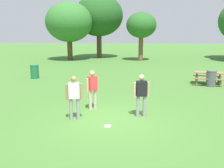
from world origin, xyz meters
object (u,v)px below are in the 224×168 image
Objects in this scene: tree_tall_left at (69,22)px; frisbee at (108,126)px; picnic_table_near at (208,75)px; trash_can_beside_table at (211,78)px; person_thrower at (141,93)px; tree_broad_center at (99,16)px; person_catcher at (74,95)px; tree_far_right at (141,26)px; trash_can_further_along at (35,72)px; person_bystander at (92,87)px.

frisbee is at bearing -72.07° from tree_tall_left.
picnic_table_near is 2.01× the size of trash_can_beside_table.
tree_broad_center is (-4.62, 21.37, 4.04)m from person_thrower.
person_thrower and person_catcher have the same top height.
person_thrower is at bearing -77.80° from tree_broad_center.
person_catcher is 1.71× the size of trash_can_beside_table.
tree_broad_center is at bearing 119.71° from trash_can_beside_table.
frisbee is (1.29, -0.59, -0.93)m from person_catcher.
person_thrower is at bearing -123.67° from picnic_table_near.
tree_broad_center is (-8.84, 15.03, 4.41)m from picnic_table_near.
tree_tall_left is at bearing 104.89° from person_catcher.
person_catcher reaches higher than frisbee.
tree_far_right is at bearing 85.60° from frisbee.
trash_can_beside_table is at bearing 43.51° from person_catcher.
frisbee is 0.25× the size of trash_can_further_along.
person_catcher is 19.96m from tree_tall_left.
person_thrower reaches higher than frisbee.
person_catcher is 1.69m from frisbee.
person_thrower is 1.00× the size of person_bystander.
person_thrower is at bearing -126.19° from trash_can_beside_table.
tree_tall_left is 0.85× the size of tree_broad_center.
tree_tall_left is (-0.38, 11.17, 3.67)m from trash_can_further_along.
frisbee is at bearing -54.77° from trash_can_further_along.
person_thrower reaches higher than picnic_table_near.
person_catcher reaches higher than trash_can_beside_table.
picnic_table_near is 17.27m from tree_tall_left.
tree_tall_left reaches higher than tree_far_right.
person_catcher is at bearing -134.08° from picnic_table_near.
person_bystander is 6.73× the size of frisbee.
tree_far_right reaches higher than person_thrower.
person_catcher is 22.39m from tree_broad_center.
trash_can_beside_table is 18.46m from tree_broad_center.
trash_can_beside_table reaches higher than picnic_table_near.
person_thrower is 1.00× the size of person_catcher.
tree_tall_left reaches higher than trash_can_further_along.
tree_broad_center is (-8.87, 15.55, 4.49)m from trash_can_beside_table.
person_catcher is 19.64m from tree_far_right.
tree_broad_center reaches higher than person_bystander.
trash_can_beside_table reaches higher than frisbee.
tree_far_right reaches higher than frisbee.
person_bystander is 0.85× the size of picnic_table_near.
person_thrower is 7.63m from picnic_table_near.
tree_far_right is (-3.90, 12.86, 3.30)m from trash_can_beside_table.
person_bystander is 18.26m from tree_far_right.
trash_can_further_along is 14.96m from tree_broad_center.
person_bystander is 0.31× the size of tree_far_right.
tree_broad_center reaches higher than person_thrower.
picnic_table_near is at bearing -45.98° from tree_tall_left.
tree_broad_center is at bearing 95.64° from person_catcher.
trash_can_beside_table is 13.84m from tree_far_right.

